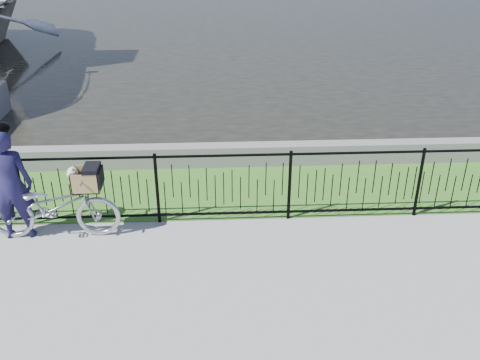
{
  "coord_description": "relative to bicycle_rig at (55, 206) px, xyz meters",
  "views": [
    {
      "loc": [
        -0.11,
        -5.52,
        4.35
      ],
      "look_at": [
        0.22,
        1.0,
        1.0
      ],
      "focal_mm": 40.0,
      "sensor_mm": 36.0,
      "label": 1
    }
  ],
  "objects": [
    {
      "name": "ground",
      "position": [
        2.45,
        -1.29,
        -0.51
      ],
      "size": [
        120.0,
        120.0,
        0.0
      ],
      "primitive_type": "plane",
      "color": "gray",
      "rests_on": "ground"
    },
    {
      "name": "grass_strip",
      "position": [
        2.45,
        1.31,
        -0.5
      ],
      "size": [
        60.0,
        2.0,
        0.01
      ],
      "primitive_type": "cube",
      "color": "#3B7223",
      "rests_on": "ground"
    },
    {
      "name": "quay_wall",
      "position": [
        2.45,
        2.31,
        -0.31
      ],
      "size": [
        60.0,
        0.3,
        0.4
      ],
      "primitive_type": "cube",
      "color": "slate",
      "rests_on": "ground"
    },
    {
      "name": "fence",
      "position": [
        2.45,
        0.31,
        0.07
      ],
      "size": [
        14.0,
        0.06,
        1.15
      ],
      "primitive_type": null,
      "color": "black",
      "rests_on": "ground"
    },
    {
      "name": "bicycle_rig",
      "position": [
        0.0,
        0.0,
        0.0
      ],
      "size": [
        1.88,
        0.66,
        1.15
      ],
      "color": "#B4B9C1",
      "rests_on": "ground"
    },
    {
      "name": "cyclist",
      "position": [
        -0.57,
        0.02,
        0.37
      ],
      "size": [
        0.66,
        0.47,
        1.77
      ],
      "color": "#19163C",
      "rests_on": "ground"
    }
  ]
}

